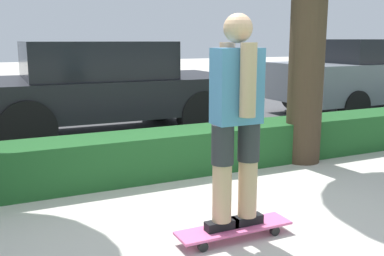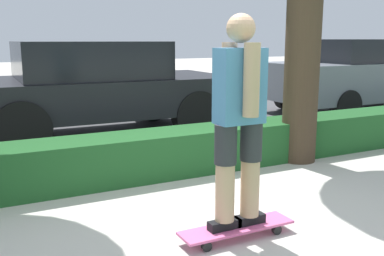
# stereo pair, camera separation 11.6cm
# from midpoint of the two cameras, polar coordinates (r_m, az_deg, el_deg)

# --- Properties ---
(ground_plane) EXTENTS (60.00, 60.00, 0.00)m
(ground_plane) POSITION_cam_midpoint_polar(r_m,az_deg,el_deg) (3.81, 5.12, -12.43)
(ground_plane) COLOR #BCB7AD
(street_asphalt) EXTENTS (18.62, 5.00, 0.01)m
(street_asphalt) POSITION_cam_midpoint_polar(r_m,az_deg,el_deg) (7.57, -11.25, -0.60)
(street_asphalt) COLOR #474749
(street_asphalt) RESTS_ON ground_plane
(hedge_row) EXTENTS (18.62, 0.60, 0.50)m
(hedge_row) POSITION_cam_midpoint_polar(r_m,az_deg,el_deg) (5.09, -4.03, -3.33)
(hedge_row) COLOR #1E5123
(hedge_row) RESTS_ON ground_plane
(skateboard) EXTENTS (0.94, 0.24, 0.10)m
(skateboard) POSITION_cam_midpoint_polar(r_m,az_deg,el_deg) (3.59, 6.32, -12.61)
(skateboard) COLOR #DB5B93
(skateboard) RESTS_ON ground_plane
(skater_person) EXTENTS (0.49, 0.41, 1.61)m
(skater_person) POSITION_cam_midpoint_polar(r_m,az_deg,el_deg) (3.33, 6.64, 1.29)
(skater_person) COLOR black
(skater_person) RESTS_ON skateboard
(parked_car_middle) EXTENTS (4.14, 2.08, 1.49)m
(parked_car_middle) POSITION_cam_midpoint_polar(r_m,az_deg,el_deg) (7.26, -10.92, 5.26)
(parked_car_middle) COLOR black
(parked_car_middle) RESTS_ON ground_plane
(parked_car_rear) EXTENTS (4.24, 1.93, 1.52)m
(parked_car_rear) POSITION_cam_midpoint_polar(r_m,az_deg,el_deg) (10.30, 22.09, 6.32)
(parked_car_rear) COLOR slate
(parked_car_rear) RESTS_ON ground_plane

